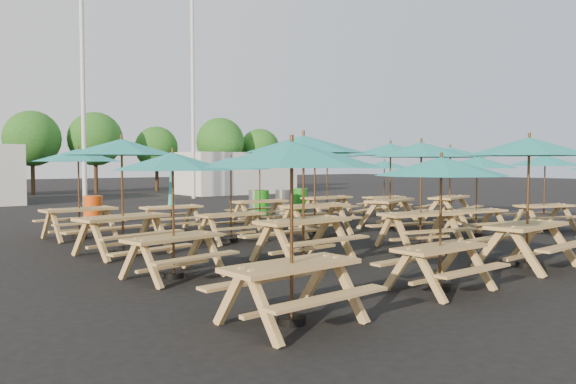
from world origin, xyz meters
TOP-DOWN VIEW (x-y plane):
  - ground at (0.00, 0.00)m, footprint 120.00×120.00m
  - picnic_unit_0 at (-5.84, -6.27)m, footprint 2.32×2.32m
  - picnic_unit_1 at (-5.78, -2.90)m, footprint 2.44×2.44m
  - picnic_unit_2 at (-5.56, 0.01)m, footprint 2.87×2.87m
  - picnic_unit_3 at (-5.51, 3.20)m, footprint 2.48×2.48m
  - picnic_unit_4 at (-2.95, -6.23)m, footprint 2.08×2.08m
  - picnic_unit_5 at (-3.01, -2.97)m, footprint 2.60×2.60m
  - picnic_unit_6 at (-2.71, 0.26)m, footprint 2.07×2.07m
  - picnic_unit_7 at (-2.95, 3.12)m, footprint 1.71×1.50m
  - picnic_unit_8 at (-0.07, -6.00)m, footprint 2.58×2.58m
  - picnic_unit_9 at (0.22, -3.24)m, footprint 2.85×2.85m
  - picnic_unit_10 at (-0.21, 0.02)m, footprint 2.50×2.50m
  - picnic_unit_11 at (0.10, 3.12)m, footprint 2.34×2.34m
  - picnic_unit_13 at (2.94, -2.86)m, footprint 2.41×2.41m
  - picnic_unit_14 at (2.73, -0.01)m, footprint 3.17×3.17m
  - picnic_unit_15 at (2.82, 2.98)m, footprint 2.39×2.39m
  - picnic_unit_17 at (5.85, -3.15)m, footprint 2.66×2.66m
  - picnic_unit_18 at (5.62, -0.01)m, footprint 3.06×3.06m
  - picnic_unit_19 at (5.70, 3.01)m, footprint 2.23×2.23m
  - waste_bin_0 at (-4.26, 5.97)m, footprint 0.58×0.58m
  - waste_bin_1 at (2.00, 5.79)m, footprint 0.58×0.58m
  - waste_bin_2 at (1.93, 6.03)m, footprint 0.58×0.58m
  - waste_bin_3 at (2.87, 5.60)m, footprint 0.58×0.58m
  - waste_bin_4 at (4.04, 5.98)m, footprint 0.58×0.58m
  - mast_0 at (-2.00, 14.00)m, footprint 0.20×0.20m
  - mast_1 at (4.50, 16.00)m, footprint 0.20×0.20m
  - event_tent_1 at (9.00, 19.00)m, footprint 7.00×4.00m
  - tree_3 at (-1.75, 24.72)m, footprint 3.36×3.36m
  - tree_4 at (1.90, 24.26)m, footprint 3.41×3.41m
  - tree_5 at (6.22, 24.67)m, footprint 2.94×2.94m
  - tree_6 at (10.23, 22.90)m, footprint 3.38×3.38m
  - tree_7 at (13.63, 22.92)m, footprint 2.95×2.95m

SIDE VIEW (x-z plane):
  - ground at x=0.00m, z-range 0.00..0.00m
  - waste_bin_0 at x=-4.26m, z-range 0.00..0.93m
  - waste_bin_1 at x=2.00m, z-range 0.00..0.93m
  - waste_bin_2 at x=1.93m, z-range 0.00..0.93m
  - waste_bin_3 at x=2.87m, z-range 0.00..0.93m
  - waste_bin_4 at x=4.04m, z-range 0.00..0.93m
  - picnic_unit_7 at x=-2.95m, z-range -0.19..1.97m
  - event_tent_1 at x=9.00m, z-range 0.00..2.60m
  - picnic_unit_19 at x=5.70m, z-range 0.76..2.81m
  - picnic_unit_4 at x=-2.95m, z-range 0.77..2.84m
  - picnic_unit_6 at x=-2.71m, z-range 0.79..2.90m
  - picnic_unit_13 at x=2.94m, z-range 0.80..2.93m
  - picnic_unit_1 at x=-5.78m, z-range 0.80..2.96m
  - picnic_unit_17 at x=5.85m, z-range 0.82..3.01m
  - picnic_unit_0 at x=-5.84m, z-range 0.84..3.07m
  - picnic_unit_11 at x=0.10m, z-range 0.85..3.12m
  - picnic_unit_3 at x=-5.51m, z-range 0.87..3.21m
  - picnic_unit_15 at x=2.82m, z-range 0.87..3.22m
  - picnic_unit_9 at x=0.22m, z-range 0.91..3.36m
  - picnic_unit_8 at x=-0.07m, z-range 0.91..3.37m
  - picnic_unit_10 at x=-0.21m, z-range 0.93..3.41m
  - picnic_unit_2 at x=-5.56m, z-range 0.93..3.42m
  - picnic_unit_18 at x=5.62m, z-range 0.93..3.43m
  - picnic_unit_5 at x=-3.01m, z-range 0.94..3.47m
  - picnic_unit_14 at x=2.73m, z-range 0.95..3.51m
  - tree_5 at x=6.22m, z-range 0.75..5.20m
  - tree_7 at x=13.63m, z-range 0.75..5.23m
  - tree_3 at x=-1.75m, z-range 0.86..5.95m
  - tree_6 at x=10.23m, z-range 0.86..5.99m
  - tree_4 at x=1.90m, z-range 0.87..6.04m
  - mast_0 at x=-2.00m, z-range 0.00..12.00m
  - mast_1 at x=4.50m, z-range 0.00..12.00m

